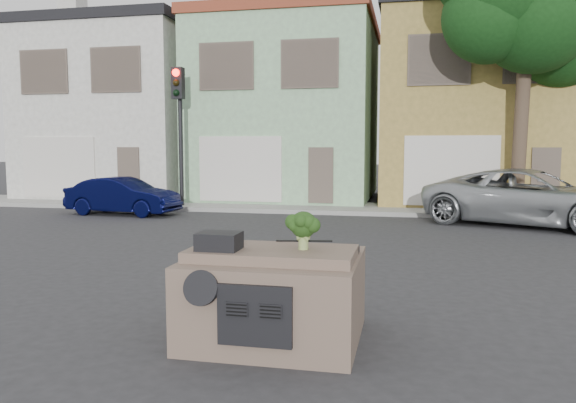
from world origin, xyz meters
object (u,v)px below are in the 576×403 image
(broccoli, at_px, (303,230))
(traffic_signal, at_px, (180,139))
(navy_sedan, at_px, (124,215))
(silver_pickup, at_px, (530,226))

(broccoli, bearing_deg, traffic_signal, 118.53)
(navy_sedan, height_order, traffic_signal, traffic_signal)
(traffic_signal, bearing_deg, broccoli, -61.47)
(navy_sedan, height_order, silver_pickup, silver_pickup)
(navy_sedan, distance_m, silver_pickup, 12.80)
(traffic_signal, distance_m, broccoli, 14.42)
(navy_sedan, relative_size, silver_pickup, 0.64)
(navy_sedan, relative_size, broccoli, 8.39)
(navy_sedan, relative_size, traffic_signal, 0.74)
(navy_sedan, bearing_deg, broccoli, -138.17)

